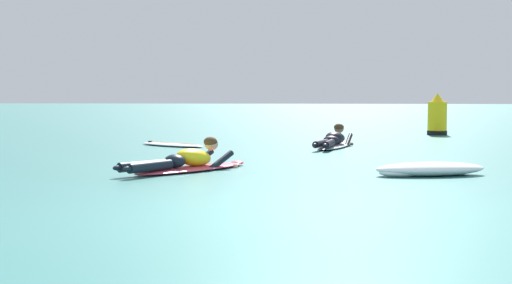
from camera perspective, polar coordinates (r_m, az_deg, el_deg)
The scene contains 6 objects.
ground_plane at distance 17.20m, azimuth 4.78°, elevation -0.06°, with size 120.00×120.00×0.00m, color #387A75.
surfer_near at distance 11.00m, azimuth -5.36°, elevation -1.58°, with size 1.76×2.32×0.54m.
surfer_far at distance 15.74m, azimuth 6.04°, elevation 0.07°, with size 1.00×2.64×0.53m.
drifting_surfboard at distance 16.21m, azimuth -6.54°, elevation -0.19°, with size 1.82×1.49×0.16m.
whitewater_mid_right at distance 10.66m, azimuth 13.35°, elevation -2.07°, with size 1.68×0.96×0.19m.
channel_marker_buoy at distance 20.95m, azimuth 13.87°, elevation 1.82°, with size 0.55×0.55×1.15m.
Camera 1 is at (0.38, -7.16, 1.17)m, focal length 51.62 mm.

